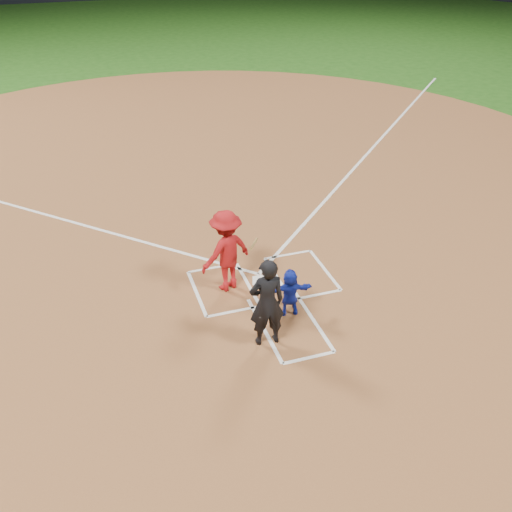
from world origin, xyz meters
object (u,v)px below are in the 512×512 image
object	(u,v)px
home_plate	(263,281)
batter_at_plate	(226,251)
catcher	(290,292)
umpire	(267,303)

from	to	relation	value
home_plate	batter_at_plate	bearing A→B (deg)	-1.74
home_plate	catcher	xyz separation A→B (m)	(0.15, -1.34, 0.54)
umpire	batter_at_plate	xyz separation A→B (m)	(-0.23, 2.10, 0.00)
home_plate	batter_at_plate	distance (m)	1.29
catcher	umpire	distance (m)	1.15
batter_at_plate	home_plate	bearing A→B (deg)	-1.74
home_plate	umpire	world-z (taller)	umpire
home_plate	umpire	bearing A→B (deg)	73.10
umpire	batter_at_plate	distance (m)	2.11
catcher	umpire	bearing A→B (deg)	52.05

